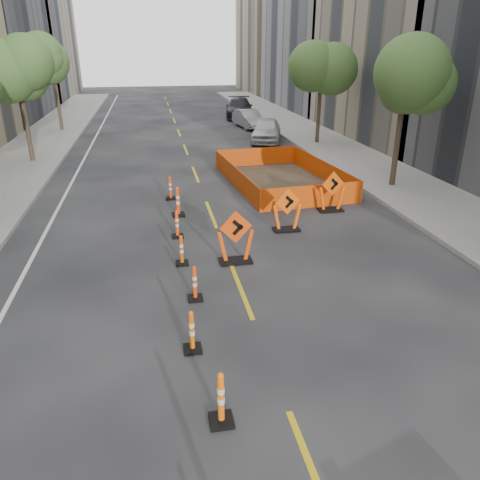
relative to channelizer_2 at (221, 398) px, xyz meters
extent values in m
plane|color=black|center=(1.20, 0.52, -0.52)|extent=(140.00, 140.00, 0.00)
cube|color=gray|center=(10.20, 12.52, -0.44)|extent=(4.00, 90.00, 0.15)
cube|color=gray|center=(-15.80, 56.12, 9.48)|extent=(12.00, 20.00, 20.00)
cube|color=gray|center=(18.20, 24.32, 6.48)|extent=(12.00, 16.00, 14.00)
cube|color=tan|center=(18.20, 59.12, 7.48)|extent=(12.00, 14.00, 16.00)
cylinder|color=#382B1E|center=(-7.20, 20.52, 1.06)|extent=(0.24, 0.24, 3.15)
sphere|color=#39692D|center=(-7.20, 20.52, 4.03)|extent=(2.80, 2.80, 2.80)
cylinder|color=#382B1E|center=(-7.20, 30.52, 1.06)|extent=(0.24, 0.24, 3.15)
sphere|color=#39692D|center=(-7.20, 30.52, 4.03)|extent=(2.80, 2.80, 2.80)
cylinder|color=#382B1E|center=(9.60, 12.52, 1.06)|extent=(0.24, 0.24, 3.15)
sphere|color=#39692D|center=(9.60, 12.52, 4.03)|extent=(2.80, 2.80, 2.80)
cylinder|color=#382B1E|center=(9.60, 22.52, 1.06)|extent=(0.24, 0.24, 3.15)
sphere|color=#39692D|center=(9.60, 22.52, 4.03)|extent=(2.80, 2.80, 2.80)
imported|color=silver|center=(6.63, 24.02, 0.25)|extent=(3.03, 4.81, 1.53)
imported|color=gray|center=(6.62, 29.77, 0.15)|extent=(1.98, 4.21, 1.34)
imported|color=black|center=(6.92, 35.19, 0.30)|extent=(3.17, 5.89, 1.62)
camera|label=1|loc=(-0.83, -6.07, 5.41)|focal=35.00mm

